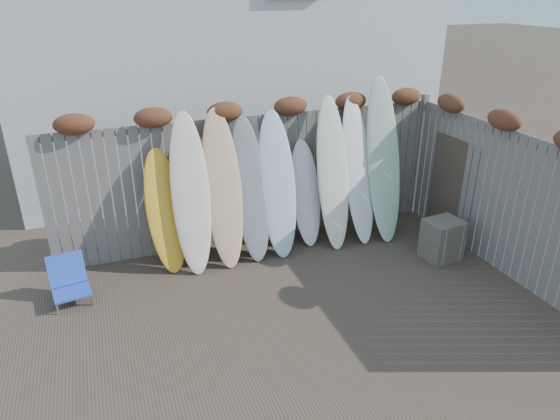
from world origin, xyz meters
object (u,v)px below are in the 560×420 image
object	(u,v)px
wooden_crate	(442,239)
surfboard_0	(165,211)
beach_chair	(69,280)
lattice_panel	(456,191)

from	to	relation	value
wooden_crate	surfboard_0	distance (m)	4.05
beach_chair	lattice_panel	distance (m)	5.77
lattice_panel	surfboard_0	world-z (taller)	surfboard_0
beach_chair	wooden_crate	distance (m)	5.23
lattice_panel	surfboard_0	distance (m)	4.45
lattice_panel	beach_chair	bearing A→B (deg)	171.61
wooden_crate	lattice_panel	size ratio (longest dim) A/B	0.38
lattice_panel	surfboard_0	xyz separation A→B (m)	(-4.40, 0.67, 0.05)
lattice_panel	surfboard_0	size ratio (longest dim) A/B	0.90
beach_chair	surfboard_0	bearing A→B (deg)	17.80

